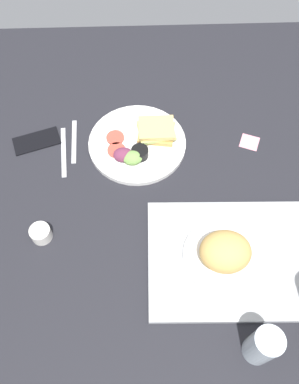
{
  "coord_description": "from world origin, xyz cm",
  "views": [
    {
      "loc": [
        3.91,
        58.65,
        98.64
      ],
      "look_at": [
        2.0,
        3.0,
        4.0
      ],
      "focal_mm": 36.59,
      "sensor_mm": 36.0,
      "label": 1
    }
  ],
  "objects_px": {
    "sticky_note": "(250,142)",
    "plate_with_salad": "(139,143)",
    "drinking_glass": "(263,346)",
    "espresso_cup": "(41,233)",
    "serving_tray": "(233,258)",
    "cell_phone": "(37,141)",
    "knife": "(64,152)",
    "bread_plate_near": "(225,253)",
    "fork": "(74,141)"
  },
  "relations": [
    {
      "from": "sticky_note",
      "to": "plate_with_salad",
      "type": "bearing_deg",
      "value": 0.42
    },
    {
      "from": "drinking_glass",
      "to": "espresso_cup",
      "type": "distance_m",
      "value": 0.62
    },
    {
      "from": "serving_tray",
      "to": "cell_phone",
      "type": "relative_size",
      "value": 3.13
    },
    {
      "from": "sticky_note",
      "to": "drinking_glass",
      "type": "bearing_deg",
      "value": 81.96
    },
    {
      "from": "drinking_glass",
      "to": "knife",
      "type": "height_order",
      "value": "drinking_glass"
    },
    {
      "from": "knife",
      "to": "cell_phone",
      "type": "distance_m",
      "value": 0.1
    },
    {
      "from": "bread_plate_near",
      "to": "sticky_note",
      "type": "distance_m",
      "value": 0.42
    },
    {
      "from": "espresso_cup",
      "to": "sticky_note",
      "type": "bearing_deg",
      "value": -153.96
    },
    {
      "from": "knife",
      "to": "drinking_glass",
      "type": "bearing_deg",
      "value": 34.37
    },
    {
      "from": "cell_phone",
      "to": "espresso_cup",
      "type": "bearing_deg",
      "value": 80.63
    },
    {
      "from": "bread_plate_near",
      "to": "drinking_glass",
      "type": "height_order",
      "value": "drinking_glass"
    },
    {
      "from": "sticky_note",
      "to": "fork",
      "type": "bearing_deg",
      "value": -2.21
    },
    {
      "from": "drinking_glass",
      "to": "cell_phone",
      "type": "height_order",
      "value": "drinking_glass"
    },
    {
      "from": "plate_with_salad",
      "to": "drinking_glass",
      "type": "xyz_separation_m",
      "value": [
        -0.26,
        0.61,
        0.05
      ]
    },
    {
      "from": "plate_with_salad",
      "to": "bread_plate_near",
      "type": "bearing_deg",
      "value": 118.21
    },
    {
      "from": "bread_plate_near",
      "to": "plate_with_salad",
      "type": "bearing_deg",
      "value": -61.79
    },
    {
      "from": "espresso_cup",
      "to": "fork",
      "type": "distance_m",
      "value": 0.33
    },
    {
      "from": "drinking_glass",
      "to": "sticky_note",
      "type": "height_order",
      "value": "drinking_glass"
    },
    {
      "from": "plate_with_salad",
      "to": "fork",
      "type": "relative_size",
      "value": 1.79
    },
    {
      "from": "fork",
      "to": "plate_with_salad",
      "type": "bearing_deg",
      "value": 80.6
    },
    {
      "from": "drinking_glass",
      "to": "fork",
      "type": "bearing_deg",
      "value": -53.66
    },
    {
      "from": "drinking_glass",
      "to": "sticky_note",
      "type": "distance_m",
      "value": 0.63
    },
    {
      "from": "serving_tray",
      "to": "drinking_glass",
      "type": "bearing_deg",
      "value": 95.4
    },
    {
      "from": "serving_tray",
      "to": "knife",
      "type": "height_order",
      "value": "serving_tray"
    },
    {
      "from": "serving_tray",
      "to": "knife",
      "type": "xyz_separation_m",
      "value": [
        0.48,
        -0.37,
        -0.01
      ]
    },
    {
      "from": "fork",
      "to": "cell_phone",
      "type": "xyz_separation_m",
      "value": [
        0.12,
        -0.01,
        0.0
      ]
    },
    {
      "from": "knife",
      "to": "sticky_note",
      "type": "xyz_separation_m",
      "value": [
        -0.59,
        -0.02,
        -0.0
      ]
    },
    {
      "from": "sticky_note",
      "to": "bread_plate_near",
      "type": "bearing_deg",
      "value": 70.31
    },
    {
      "from": "plate_with_salad",
      "to": "sticky_note",
      "type": "xyz_separation_m",
      "value": [
        -0.35,
        -0.0,
        -0.02
      ]
    },
    {
      "from": "drinking_glass",
      "to": "sticky_note",
      "type": "relative_size",
      "value": 2.38
    },
    {
      "from": "espresso_cup",
      "to": "sticky_note",
      "type": "distance_m",
      "value": 0.69
    },
    {
      "from": "serving_tray",
      "to": "fork",
      "type": "height_order",
      "value": "serving_tray"
    },
    {
      "from": "fork",
      "to": "sticky_note",
      "type": "bearing_deg",
      "value": 85.03
    },
    {
      "from": "cell_phone",
      "to": "drinking_glass",
      "type": "bearing_deg",
      "value": 113.99
    },
    {
      "from": "serving_tray",
      "to": "bread_plate_near",
      "type": "height_order",
      "value": "bread_plate_near"
    },
    {
      "from": "fork",
      "to": "cell_phone",
      "type": "distance_m",
      "value": 0.12
    },
    {
      "from": "drinking_glass",
      "to": "knife",
      "type": "xyz_separation_m",
      "value": [
        0.5,
        -0.6,
        -0.06
      ]
    },
    {
      "from": "drinking_glass",
      "to": "knife",
      "type": "distance_m",
      "value": 0.78
    },
    {
      "from": "plate_with_salad",
      "to": "espresso_cup",
      "type": "height_order",
      "value": "plate_with_salad"
    },
    {
      "from": "knife",
      "to": "cell_phone",
      "type": "xyz_separation_m",
      "value": [
        0.09,
        -0.05,
        0.0
      ]
    },
    {
      "from": "plate_with_salad",
      "to": "espresso_cup",
      "type": "distance_m",
      "value": 0.41
    },
    {
      "from": "espresso_cup",
      "to": "drinking_glass",
      "type": "bearing_deg",
      "value": 149.73
    },
    {
      "from": "plate_with_salad",
      "to": "fork",
      "type": "xyz_separation_m",
      "value": [
        0.21,
        -0.02,
        -0.01
      ]
    },
    {
      "from": "serving_tray",
      "to": "sticky_note",
      "type": "bearing_deg",
      "value": -105.66
    },
    {
      "from": "serving_tray",
      "to": "drinking_glass",
      "type": "xyz_separation_m",
      "value": [
        -0.02,
        0.23,
        0.06
      ]
    },
    {
      "from": "serving_tray",
      "to": "fork",
      "type": "distance_m",
      "value": 0.61
    },
    {
      "from": "fork",
      "to": "espresso_cup",
      "type": "bearing_deg",
      "value": -14.2
    },
    {
      "from": "serving_tray",
      "to": "cell_phone",
      "type": "height_order",
      "value": "serving_tray"
    },
    {
      "from": "knife",
      "to": "sticky_note",
      "type": "distance_m",
      "value": 0.59
    },
    {
      "from": "knife",
      "to": "bread_plate_near",
      "type": "bearing_deg",
      "value": 44.52
    }
  ]
}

